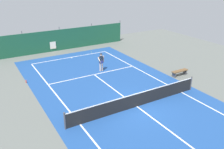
% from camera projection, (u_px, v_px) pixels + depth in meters
% --- Properties ---
extents(ground_plane, '(36.00, 36.00, 0.00)m').
position_uv_depth(ground_plane, '(137.00, 107.00, 16.13)').
color(ground_plane, slate).
extents(court_surface, '(11.02, 26.60, 0.01)m').
position_uv_depth(court_surface, '(137.00, 107.00, 16.13)').
color(court_surface, '#1E478C').
rests_on(court_surface, ground).
extents(tennis_net, '(10.12, 0.10, 1.10)m').
position_uv_depth(tennis_net, '(137.00, 100.00, 15.93)').
color(tennis_net, black).
rests_on(tennis_net, ground).
extents(back_fence, '(16.30, 0.98, 2.70)m').
position_uv_depth(back_fence, '(59.00, 44.00, 28.18)').
color(back_fence, '#195138').
rests_on(back_fence, ground).
extents(tennis_player, '(0.76, 0.73, 1.64)m').
position_uv_depth(tennis_player, '(101.00, 61.00, 21.67)').
color(tennis_player, beige).
rests_on(tennis_player, ground).
extents(tennis_ball_near_player, '(0.07, 0.07, 0.07)m').
position_uv_depth(tennis_ball_near_player, '(91.00, 52.00, 27.25)').
color(tennis_ball_near_player, '#CCDB33').
rests_on(tennis_ball_near_player, ground).
extents(parked_car, '(2.35, 4.36, 1.68)m').
position_uv_depth(parked_car, '(44.00, 40.00, 28.79)').
color(parked_car, silver).
rests_on(parked_car, ground).
extents(courtside_bench, '(1.60, 0.40, 0.49)m').
position_uv_depth(courtside_bench, '(180.00, 72.00, 20.87)').
color(courtside_bench, brown).
rests_on(courtside_bench, ground).
extents(water_bottle, '(0.08, 0.08, 0.24)m').
position_uv_depth(water_bottle, '(26.00, 81.00, 19.60)').
color(water_bottle, '#D84C38').
rests_on(water_bottle, ground).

